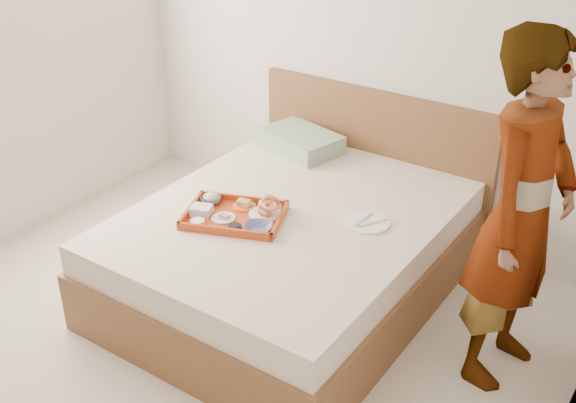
# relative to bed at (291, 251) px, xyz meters

# --- Properties ---
(ground) EXTENTS (3.50, 4.00, 0.01)m
(ground) POSITION_rel_bed_xyz_m (-0.13, -1.00, -0.27)
(ground) COLOR beige
(ground) RESTS_ON ground
(wall_back) EXTENTS (3.50, 0.01, 2.60)m
(wall_back) POSITION_rel_bed_xyz_m (-0.13, 1.00, 1.04)
(wall_back) COLOR silver
(wall_back) RESTS_ON ground
(wall_right) EXTENTS (0.01, 4.00, 2.60)m
(wall_right) POSITION_rel_bed_xyz_m (1.62, -1.00, 1.04)
(wall_right) COLOR silver
(wall_right) RESTS_ON ground
(bed) EXTENTS (1.65, 2.00, 0.53)m
(bed) POSITION_rel_bed_xyz_m (0.00, 0.00, 0.00)
(bed) COLOR brown
(bed) RESTS_ON ground
(headboard) EXTENTS (1.65, 0.06, 0.95)m
(headboard) POSITION_rel_bed_xyz_m (0.00, 0.97, 0.21)
(headboard) COLOR brown
(headboard) RESTS_ON ground
(pillow) EXTENTS (0.57, 0.46, 0.12)m
(pillow) POSITION_rel_bed_xyz_m (-0.41, 0.73, 0.33)
(pillow) COLOR #9CB19E
(pillow) RESTS_ON bed
(tray) EXTENTS (0.63, 0.54, 0.05)m
(tray) POSITION_rel_bed_xyz_m (-0.20, -0.25, 0.29)
(tray) COLOR #B44310
(tray) RESTS_ON bed
(prawn_plate) EXTENTS (0.23, 0.23, 0.01)m
(prawn_plate) POSITION_rel_bed_xyz_m (-0.08, -0.14, 0.29)
(prawn_plate) COLOR white
(prawn_plate) RESTS_ON tray
(navy_bowl_big) EXTENTS (0.19, 0.19, 0.04)m
(navy_bowl_big) POSITION_rel_bed_xyz_m (-0.00, -0.30, 0.30)
(navy_bowl_big) COLOR #16184A
(navy_bowl_big) RESTS_ON tray
(sauce_dish) EXTENTS (0.10, 0.10, 0.03)m
(sauce_dish) POSITION_rel_bed_xyz_m (-0.11, -0.36, 0.29)
(sauce_dish) COLOR black
(sauce_dish) RESTS_ON tray
(meat_plate) EXTENTS (0.17, 0.17, 0.01)m
(meat_plate) POSITION_rel_bed_xyz_m (-0.24, -0.30, 0.28)
(meat_plate) COLOR white
(meat_plate) RESTS_ON tray
(bread_plate) EXTENTS (0.17, 0.17, 0.01)m
(bread_plate) POSITION_rel_bed_xyz_m (-0.23, -0.13, 0.28)
(bread_plate) COLOR orange
(bread_plate) RESTS_ON tray
(salad_bowl) EXTENTS (0.15, 0.15, 0.04)m
(salad_bowl) POSITION_rel_bed_xyz_m (-0.41, -0.20, 0.30)
(salad_bowl) COLOR #16184A
(salad_bowl) RESTS_ON tray
(plastic_tub) EXTENTS (0.13, 0.12, 0.05)m
(plastic_tub) POSITION_rel_bed_xyz_m (-0.37, -0.33, 0.30)
(plastic_tub) COLOR silver
(plastic_tub) RESTS_ON tray
(cheese_round) EXTENTS (0.10, 0.10, 0.03)m
(cheese_round) POSITION_rel_bed_xyz_m (-0.31, -0.43, 0.29)
(cheese_round) COLOR white
(cheese_round) RESTS_ON tray
(dinner_plate) EXTENTS (0.31, 0.31, 0.01)m
(dinner_plate) POSITION_rel_bed_xyz_m (0.42, 0.12, 0.27)
(dinner_plate) COLOR white
(dinner_plate) RESTS_ON bed
(person) EXTENTS (0.49, 0.68, 1.74)m
(person) POSITION_rel_bed_xyz_m (1.23, 0.06, 0.60)
(person) COLOR white
(person) RESTS_ON ground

